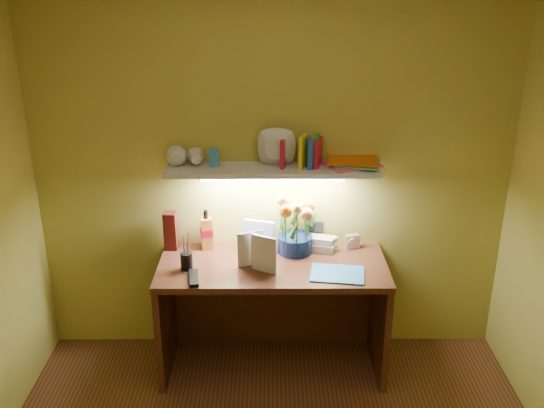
# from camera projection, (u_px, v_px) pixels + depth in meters

# --- Properties ---
(desk) EXTENTS (1.40, 0.60, 0.75)m
(desk) POSITION_uv_depth(u_px,v_px,m) (273.00, 317.00, 3.85)
(desk) COLOR #3E1B11
(desk) RESTS_ON ground
(flower_bouquet) EXTENTS (0.30, 0.30, 0.39)m
(flower_bouquet) POSITION_uv_depth(u_px,v_px,m) (295.00, 224.00, 3.79)
(flower_bouquet) COLOR #091736
(flower_bouquet) RESTS_ON desk
(telephone) EXTENTS (0.21, 0.18, 0.11)m
(telephone) POSITION_uv_depth(u_px,v_px,m) (321.00, 242.00, 3.87)
(telephone) COLOR beige
(telephone) RESTS_ON desk
(desk_clock) EXTENTS (0.10, 0.06, 0.09)m
(desk_clock) POSITION_uv_depth(u_px,v_px,m) (352.00, 241.00, 3.90)
(desk_clock) COLOR silver
(desk_clock) RESTS_ON desk
(whisky_bottle) EXTENTS (0.08, 0.08, 0.27)m
(whisky_bottle) POSITION_uv_depth(u_px,v_px,m) (206.00, 229.00, 3.87)
(whisky_bottle) COLOR #BD6720
(whisky_bottle) RESTS_ON desk
(whisky_box) EXTENTS (0.09, 0.09, 0.25)m
(whisky_box) POSITION_uv_depth(u_px,v_px,m) (171.00, 231.00, 3.86)
(whisky_box) COLOR #4F1411
(whisky_box) RESTS_ON desk
(pen_cup) EXTENTS (0.09, 0.09, 0.18)m
(pen_cup) POSITION_uv_depth(u_px,v_px,m) (186.00, 255.00, 3.62)
(pen_cup) COLOR black
(pen_cup) RESTS_ON desk
(art_card) EXTENTS (0.20, 0.10, 0.20)m
(art_card) POSITION_uv_depth(u_px,v_px,m) (259.00, 236.00, 3.84)
(art_card) COLOR white
(art_card) RESTS_ON desk
(tv_remote) EXTENTS (0.08, 0.20, 0.02)m
(tv_remote) POSITION_uv_depth(u_px,v_px,m) (194.00, 278.00, 3.52)
(tv_remote) COLOR black
(tv_remote) RESTS_ON desk
(blue_folder) EXTENTS (0.34, 0.27, 0.01)m
(blue_folder) POSITION_uv_depth(u_px,v_px,m) (337.00, 274.00, 3.58)
(blue_folder) COLOR #3580CF
(blue_folder) RESTS_ON desk
(desk_book_a) EXTENTS (0.16, 0.08, 0.23)m
(desk_book_a) POSITION_uv_depth(u_px,v_px,m) (238.00, 251.00, 3.62)
(desk_book_a) COLOR beige
(desk_book_a) RESTS_ON desk
(desk_book_b) EXTENTS (0.16, 0.10, 0.23)m
(desk_book_b) POSITION_uv_depth(u_px,v_px,m) (251.00, 251.00, 3.61)
(desk_book_b) COLOR silver
(desk_book_b) RESTS_ON desk
(wall_shelf) EXTENTS (1.32, 0.33, 0.23)m
(wall_shelf) POSITION_uv_depth(u_px,v_px,m) (274.00, 164.00, 3.66)
(wall_shelf) COLOR silver
(wall_shelf) RESTS_ON ground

